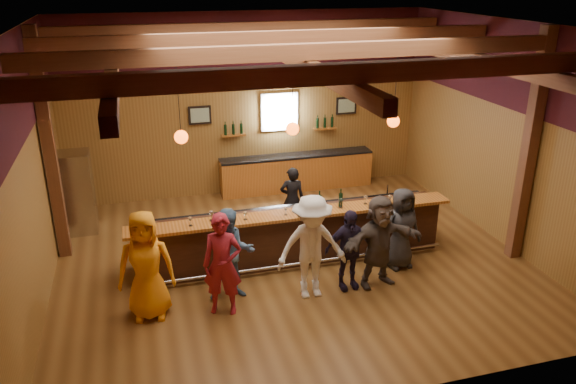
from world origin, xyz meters
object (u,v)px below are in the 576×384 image
object	(u,v)px
ice_bucket	(316,204)
bar_counter	(291,233)
customer_dark	(401,228)
customer_redvest	(222,265)
stainless_fridge	(77,193)
bartender	(292,199)
bottle_a	(319,202)
customer_brown	(379,241)
customer_denim	(231,255)
back_bar_cabinet	(297,172)
customer_white	(312,247)
customer_orange	(146,265)
customer_navy	(348,250)

from	to	relation	value
ice_bucket	bar_counter	bearing A→B (deg)	143.79
customer_dark	customer_redvest	bearing A→B (deg)	-176.26
stainless_fridge	ice_bucket	size ratio (longest dim) A/B	7.20
customer_dark	bartender	distance (m)	2.63
stainless_fridge	bottle_a	world-z (taller)	stainless_fridge
customer_brown	bar_counter	bearing A→B (deg)	122.08
customer_denim	bartender	world-z (taller)	customer_denim
bar_counter	back_bar_cabinet	world-z (taller)	bar_counter
customer_redvest	customer_brown	size ratio (longest dim) A/B	1.03
customer_white	customer_orange	bearing A→B (deg)	179.05
ice_bucket	bottle_a	world-z (taller)	bottle_a
stainless_fridge	ice_bucket	bearing A→B (deg)	-31.29
bar_counter	bottle_a	xyz separation A→B (m)	(0.49, -0.26, 0.73)
customer_orange	bottle_a	bearing A→B (deg)	23.93
customer_orange	customer_redvest	distance (m)	1.23
customer_denim	customer_brown	world-z (taller)	customer_brown
stainless_fridge	customer_navy	world-z (taller)	stainless_fridge
bar_counter	customer_white	size ratio (longest dim) A/B	3.32
customer_denim	customer_brown	xyz separation A→B (m)	(2.62, -0.27, 0.03)
customer_white	customer_brown	world-z (taller)	customer_white
stainless_fridge	customer_redvest	world-z (taller)	stainless_fridge
back_bar_cabinet	customer_navy	world-z (taller)	customer_navy
customer_redvest	customer_denim	size ratio (longest dim) A/B	1.06
bottle_a	customer_orange	bearing A→B (deg)	-162.07
back_bar_cabinet	customer_brown	distance (m)	5.01
customer_white	ice_bucket	bearing A→B (deg)	70.02
back_bar_cabinet	customer_white	xyz separation A→B (m)	(-1.23, -5.03, 0.47)
customer_navy	customer_denim	bearing A→B (deg)	171.06
bar_counter	bartender	size ratio (longest dim) A/B	4.31
stainless_fridge	customer_dark	bearing A→B (deg)	-29.10
back_bar_cabinet	customer_white	world-z (taller)	customer_white
bar_counter	back_bar_cabinet	xyz separation A→B (m)	(1.18, 3.57, -0.05)
customer_navy	bottle_a	world-z (taller)	customer_navy
customer_orange	ice_bucket	distance (m)	3.40
customer_redvest	customer_navy	world-z (taller)	customer_redvest
back_bar_cabinet	customer_denim	size ratio (longest dim) A/B	2.39
customer_redvest	bottle_a	size ratio (longest dim) A/B	4.90
bar_counter	stainless_fridge	xyz separation A→B (m)	(-4.12, 2.45, 0.38)
back_bar_cabinet	customer_dark	xyz separation A→B (m)	(0.74, -4.48, 0.33)
customer_dark	bottle_a	world-z (taller)	customer_dark
customer_redvest	customer_navy	xyz separation A→B (m)	(2.27, 0.17, -0.13)
customer_redvest	bar_counter	bearing A→B (deg)	62.21
bar_counter	customer_brown	bearing A→B (deg)	-49.12
customer_redvest	customer_denim	bearing A→B (deg)	79.16
back_bar_cabinet	customer_brown	size ratio (longest dim) A/B	2.31
bar_counter	customer_orange	size ratio (longest dim) A/B	3.36
bartender	customer_denim	bearing A→B (deg)	63.71
customer_denim	customer_dark	xyz separation A→B (m)	(3.32, 0.24, -0.04)
bar_counter	back_bar_cabinet	distance (m)	3.76
customer_denim	bottle_a	distance (m)	2.13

